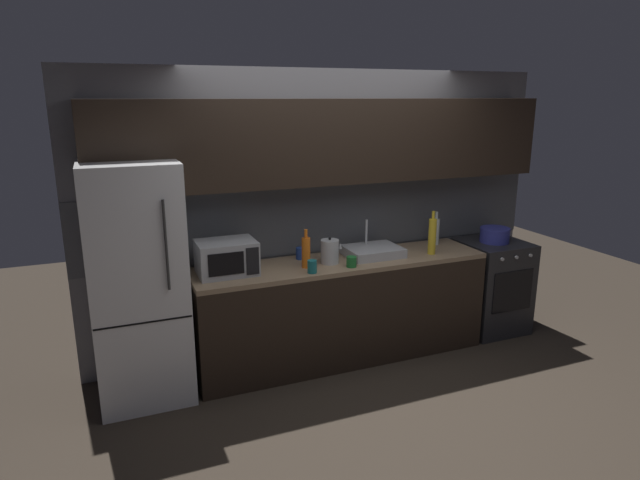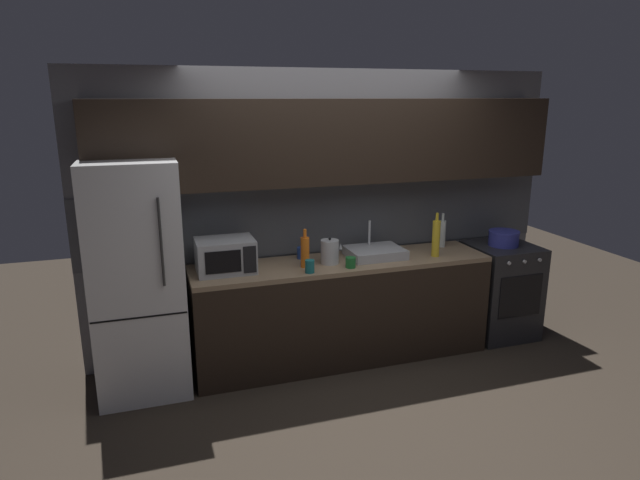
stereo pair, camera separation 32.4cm
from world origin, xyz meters
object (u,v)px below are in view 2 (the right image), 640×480
Objects in this scene: microwave at (225,256)px; mug_blue at (302,253)px; oven_range at (500,290)px; cooking_pot at (504,238)px; refrigerator at (137,279)px; mug_green at (350,262)px; wine_bottle_orange at (305,252)px; kettle at (330,252)px; wine_bottle_yellow at (436,238)px; wine_bottle_clear at (442,233)px; mug_teal at (310,266)px.

microwave is 0.71m from mug_blue.
mug_blue is at bearing 13.24° from microwave.
oven_range is 3.17× the size of cooking_pot.
mug_green is at bearing -6.60° from refrigerator.
microwave is (-2.63, 0.02, 0.58)m from oven_range.
wine_bottle_orange is 3.17× the size of mug_blue.
microwave is 0.65m from wine_bottle_orange.
mug_blue is (1.37, 0.18, 0.04)m from refrigerator.
cooking_pot is at bearing 6.77° from mug_green.
mug_green is (1.67, -0.19, 0.03)m from refrigerator.
kettle is at bearing 126.26° from mug_green.
wine_bottle_yellow is at bearing -171.82° from oven_range.
kettle is at bearing -3.10° from microwave.
mug_green is 0.87× the size of mug_blue.
mug_teal is (-1.41, -0.36, -0.08)m from wine_bottle_clear.
cooking_pot is (1.93, -0.18, 0.02)m from mug_blue.
wine_bottle_clear reaches higher than cooking_pot.
wine_bottle_clear is at bearing 50.48° from wine_bottle_yellow.
wine_bottle_yellow is at bearing -2.67° from refrigerator.
wine_bottle_yellow is 0.81m from cooking_pot.
wine_bottle_clear is at bearing 3.06° from refrigerator.
wine_bottle_clear is 3.03× the size of mug_teal.
wine_bottle_clear is at bearing 8.47° from kettle.
microwave is at bearing 167.93° from mug_green.
cooking_pot is (1.75, 0.03, -0.03)m from kettle.
kettle is 2.24× the size of mug_blue.
refrigerator is at bearing -172.50° from mug_blue.
mug_teal is 2.00m from cooking_pot.
mug_green is at bearing -53.74° from kettle.
cooking_pot reaches higher than mug_green.
oven_range is at bearing 8.18° from wine_bottle_yellow.
wine_bottle_orange reaches higher than mug_teal.
wine_bottle_orange is at bearing -178.23° from oven_range.
wine_bottle_clear is 3.14× the size of mug_blue.
mug_teal reaches higher than mug_blue.
wine_bottle_yellow is (-0.80, -0.12, 0.62)m from oven_range.
wine_bottle_yellow is 1.21× the size of wine_bottle_orange.
mug_blue is (-1.35, 0.03, -0.08)m from wine_bottle_clear.
microwave is 2.62m from cooking_pot.
refrigerator is 3.97× the size of microwave.
mug_blue is 0.96× the size of mug_teal.
oven_range is 2.82× the size of wine_bottle_clear.
refrigerator is 1.38m from mug_blue.
wine_bottle_orange is at bearing 159.46° from mug_green.
wine_bottle_orange reaches higher than mug_blue.
oven_range is 0.84m from wine_bottle_clear.
wine_bottle_clear reaches higher than mug_blue.
wine_bottle_orange reaches higher than mug_green.
refrigerator is 3.34m from oven_range.
microwave is 2.03× the size of kettle.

